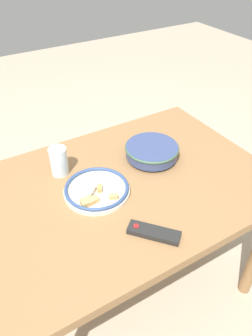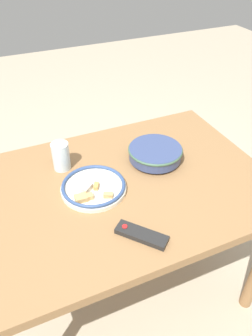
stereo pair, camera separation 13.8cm
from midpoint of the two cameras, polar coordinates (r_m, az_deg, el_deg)
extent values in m
plane|color=#B7A88E|center=(1.91, -3.29, -20.10)|extent=(8.00, 8.00, 0.00)
cube|color=olive|center=(1.36, -4.36, -3.96)|extent=(1.29, 0.85, 0.04)
cylinder|color=olive|center=(2.06, 5.70, -0.31)|extent=(0.06, 0.06, 0.69)
cylinder|color=#384775|center=(1.49, 1.82, 1.88)|extent=(0.11, 0.11, 0.01)
cylinder|color=#384775|center=(1.47, 1.85, 2.90)|extent=(0.23, 0.23, 0.05)
cylinder|color=#9E4C1E|center=(1.47, 1.85, 2.77)|extent=(0.21, 0.21, 0.05)
torus|color=#42664C|center=(1.46, 1.86, 3.49)|extent=(0.24, 0.24, 0.01)
cylinder|color=silver|center=(1.32, -8.10, -4.08)|extent=(0.26, 0.26, 0.02)
torus|color=#334C7F|center=(1.31, -8.16, -3.56)|extent=(0.26, 0.26, 0.01)
cube|color=tan|center=(1.25, -8.92, -5.65)|extent=(0.04, 0.03, 0.02)
cube|color=tan|center=(1.30, -7.68, -3.64)|extent=(0.03, 0.04, 0.02)
cube|color=tan|center=(1.25, -9.99, -5.96)|extent=(0.05, 0.04, 0.02)
cube|color=tan|center=(1.26, -5.33, -5.08)|extent=(0.04, 0.03, 0.02)
cube|color=silver|center=(1.28, -9.24, -4.24)|extent=(0.06, 0.06, 0.02)
cube|color=black|center=(1.15, 1.41, -11.35)|extent=(0.16, 0.18, 0.02)
cylinder|color=red|center=(1.16, -1.68, -10.22)|extent=(0.02, 0.02, 0.00)
cylinder|color=silver|center=(1.41, -14.39, 1.06)|extent=(0.08, 0.08, 0.12)
camera|label=1|loc=(0.07, -92.86, -2.25)|focal=35.00mm
camera|label=2|loc=(0.07, 87.14, 2.25)|focal=35.00mm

